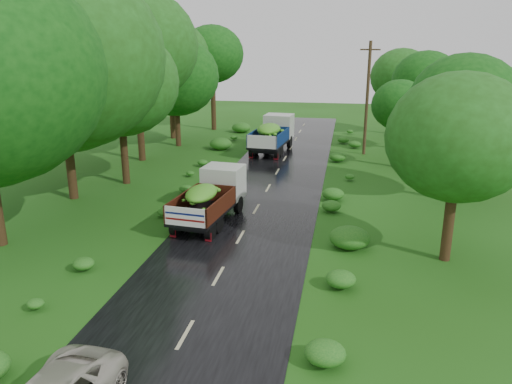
# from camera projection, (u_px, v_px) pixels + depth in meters

# --- Properties ---
(ground) EXTENTS (120.00, 120.00, 0.00)m
(ground) POSITION_uv_depth(u_px,v_px,m) (185.00, 335.00, 15.16)
(ground) COLOR #1D490F
(ground) RESTS_ON ground
(road) EXTENTS (6.50, 80.00, 0.02)m
(road) POSITION_uv_depth(u_px,v_px,m) (225.00, 265.00, 19.86)
(road) COLOR black
(road) RESTS_ON ground
(road_lines) EXTENTS (0.12, 69.60, 0.00)m
(road_lines) POSITION_uv_depth(u_px,v_px,m) (230.00, 255.00, 20.80)
(road_lines) COLOR #BFB78C
(road_lines) RESTS_ON road
(truck_near) EXTENTS (2.62, 5.86, 2.38)m
(truck_near) POSITION_uv_depth(u_px,v_px,m) (211.00, 195.00, 24.37)
(truck_near) COLOR black
(truck_near) RESTS_ON ground
(truck_far) EXTENTS (2.89, 6.65, 2.71)m
(truck_far) POSITION_uv_depth(u_px,v_px,m) (273.00, 133.00, 39.75)
(truck_far) COLOR black
(truck_far) RESTS_ON ground
(utility_pole) EXTENTS (1.48, 0.45, 8.57)m
(utility_pole) POSITION_uv_depth(u_px,v_px,m) (367.00, 98.00, 37.94)
(utility_pole) COLOR #382616
(utility_pole) RESTS_ON ground
(trees_left) EXTENTS (6.09, 34.31, 10.13)m
(trees_left) POSITION_uv_depth(u_px,v_px,m) (122.00, 63.00, 32.24)
(trees_left) COLOR black
(trees_left) RESTS_ON ground
(trees_right) EXTENTS (5.68, 32.33, 6.98)m
(trees_right) POSITION_uv_depth(u_px,v_px,m) (426.00, 95.00, 32.56)
(trees_right) COLOR black
(trees_right) RESTS_ON ground
(shrubs) EXTENTS (11.90, 44.00, 0.70)m
(shrubs) POSITION_uv_depth(u_px,v_px,m) (263.00, 192.00, 28.23)
(shrubs) COLOR #155A19
(shrubs) RESTS_ON ground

